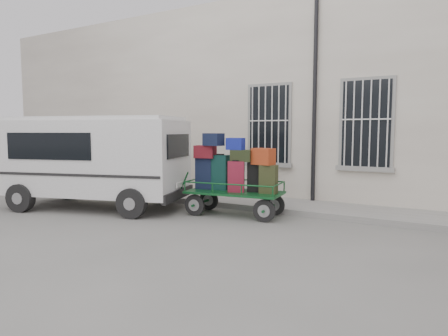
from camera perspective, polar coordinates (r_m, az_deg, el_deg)
name	(u,v)px	position (r m, az deg, el deg)	size (l,w,h in m)	color
ground	(231,223)	(9.09, 1.06, -7.81)	(80.00, 80.00, 0.00)	slate
building	(310,103)	(13.95, 12.24, 9.03)	(24.00, 5.15, 6.00)	#BCB1A0
sidewalk	(270,204)	(11.01, 6.64, -5.13)	(24.00, 1.70, 0.15)	slate
luggage_cart	(233,175)	(9.71, 1.36, -1.03)	(2.76, 1.30, 2.01)	black
van	(95,156)	(11.19, -17.98, 1.61)	(5.16, 3.25, 2.43)	silver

